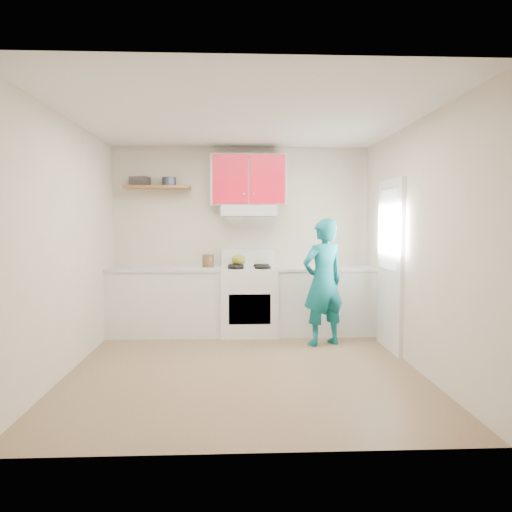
{
  "coord_description": "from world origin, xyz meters",
  "views": [
    {
      "loc": [
        -0.1,
        -5.04,
        1.54
      ],
      "look_at": [
        0.15,
        0.55,
        1.15
      ],
      "focal_mm": 34.15,
      "sensor_mm": 36.0,
      "label": 1
    }
  ],
  "objects_px": {
    "person": "(323,282)",
    "stove": "(249,301)",
    "crock": "(208,262)",
    "kettle": "(239,260)",
    "tin": "(169,182)"
  },
  "relations": [
    {
      "from": "stove",
      "to": "kettle",
      "type": "relative_size",
      "value": 4.66
    },
    {
      "from": "tin",
      "to": "crock",
      "type": "distance_m",
      "value": 1.22
    },
    {
      "from": "kettle",
      "to": "person",
      "type": "relative_size",
      "value": 0.12
    },
    {
      "from": "stove",
      "to": "tin",
      "type": "bearing_deg",
      "value": 172.43
    },
    {
      "from": "person",
      "to": "stove",
      "type": "bearing_deg",
      "value": -57.93
    },
    {
      "from": "crock",
      "to": "person",
      "type": "xyz_separation_m",
      "value": [
        1.47,
        -0.72,
        -0.2
      ]
    },
    {
      "from": "tin",
      "to": "person",
      "type": "distance_m",
      "value": 2.51
    },
    {
      "from": "crock",
      "to": "person",
      "type": "relative_size",
      "value": 0.12
    },
    {
      "from": "stove",
      "to": "crock",
      "type": "height_order",
      "value": "crock"
    },
    {
      "from": "stove",
      "to": "kettle",
      "type": "distance_m",
      "value": 0.62
    },
    {
      "from": "kettle",
      "to": "person",
      "type": "height_order",
      "value": "person"
    },
    {
      "from": "stove",
      "to": "kettle",
      "type": "height_order",
      "value": "kettle"
    },
    {
      "from": "stove",
      "to": "kettle",
      "type": "bearing_deg",
      "value": 118.63
    },
    {
      "from": "person",
      "to": "tin",
      "type": "bearing_deg",
      "value": -44.53
    },
    {
      "from": "tin",
      "to": "crock",
      "type": "height_order",
      "value": "tin"
    }
  ]
}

